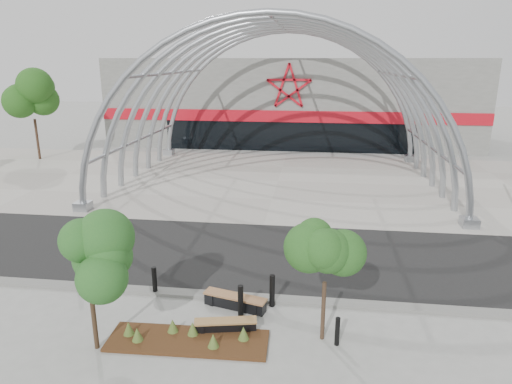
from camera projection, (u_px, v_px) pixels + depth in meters
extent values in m
plane|color=gray|center=(241.00, 295.00, 15.96)|extent=(140.00, 140.00, 0.00)
cube|color=black|center=(254.00, 254.00, 19.29)|extent=(140.00, 7.00, 0.02)
cube|color=#A8A298|center=(278.00, 181.00, 30.70)|extent=(60.00, 17.00, 0.04)
cube|color=slate|center=(240.00, 297.00, 15.70)|extent=(60.00, 0.50, 0.12)
cube|color=slate|center=(293.00, 99.00, 46.71)|extent=(34.00, 15.00, 8.00)
cube|color=black|center=(288.00, 137.00, 40.38)|extent=(22.00, 0.25, 2.60)
cube|color=red|center=(288.00, 116.00, 39.87)|extent=(34.00, 0.30, 1.00)
torus|color=#9A9EA4|center=(266.00, 219.00, 23.57)|extent=(20.36, 0.36, 20.36)
torus|color=#9A9EA4|center=(271.00, 204.00, 25.95)|extent=(20.36, 0.36, 20.36)
torus|color=#9A9EA4|center=(275.00, 192.00, 28.33)|extent=(20.36, 0.36, 20.36)
torus|color=#9A9EA4|center=(278.00, 181.00, 30.71)|extent=(20.36, 0.36, 20.36)
torus|color=#9A9EA4|center=(281.00, 173.00, 33.09)|extent=(20.36, 0.36, 20.36)
torus|color=#9A9EA4|center=(283.00, 165.00, 35.47)|extent=(20.36, 0.36, 20.36)
torus|color=#9A9EA4|center=(285.00, 158.00, 37.84)|extent=(20.36, 0.36, 20.36)
cylinder|color=#9A9EA4|center=(431.00, 147.00, 28.79)|extent=(0.20, 15.00, 0.20)
cylinder|color=#9A9EA4|center=(395.00, 74.00, 27.84)|extent=(0.20, 15.00, 0.20)
cylinder|color=#9A9EA4|center=(280.00, 24.00, 27.89)|extent=(0.20, 15.00, 0.20)
cylinder|color=#9A9EA4|center=(171.00, 73.00, 29.59)|extent=(0.20, 15.00, 0.20)
cylinder|color=#9A9EA4|center=(138.00, 140.00, 31.17)|extent=(0.20, 15.00, 0.20)
cube|color=#9A9EA4|center=(83.00, 206.00, 24.74)|extent=(0.80, 0.80, 0.50)
cube|color=#9A9EA4|center=(169.00, 152.00, 39.01)|extent=(0.80, 0.80, 0.50)
cube|color=#9A9EA4|center=(469.00, 223.00, 22.26)|extent=(0.80, 0.80, 0.50)
cube|color=#9A9EA4|center=(410.00, 159.00, 36.54)|extent=(0.80, 0.80, 0.50)
cube|color=#331B0C|center=(188.00, 341.00, 13.30)|extent=(4.72, 1.59, 0.09)
cone|color=#546C2B|center=(137.00, 334.00, 13.19)|extent=(0.32, 0.32, 0.40)
cone|color=#546C2B|center=(193.00, 328.00, 13.48)|extent=(0.32, 0.32, 0.40)
cone|color=#546C2B|center=(213.00, 340.00, 12.89)|extent=(0.32, 0.32, 0.40)
cone|color=#546C2B|center=(173.00, 325.00, 13.62)|extent=(0.32, 0.32, 0.40)
cone|color=#546C2B|center=(244.00, 333.00, 13.25)|extent=(0.32, 0.32, 0.40)
cone|color=#546C2B|center=(129.00, 328.00, 13.48)|extent=(0.32, 0.32, 0.40)
cylinder|color=black|center=(94.00, 315.00, 12.75)|extent=(0.13, 0.13, 2.14)
ellipsoid|color=#1D5122|center=(86.00, 251.00, 12.20)|extent=(1.84, 1.84, 2.34)
cylinder|color=#312217|center=(323.00, 311.00, 13.22)|extent=(0.12, 0.12, 1.84)
ellipsoid|color=#1A471A|center=(326.00, 258.00, 12.75)|extent=(1.52, 1.52, 2.01)
cube|color=black|center=(235.00, 303.00, 15.10)|extent=(2.13, 0.92, 0.36)
cube|color=black|center=(214.00, 297.00, 15.38)|extent=(0.24, 0.48, 0.42)
cube|color=black|center=(257.00, 307.00, 14.81)|extent=(0.24, 0.48, 0.42)
cube|color=#91563B|center=(235.00, 296.00, 15.03)|extent=(2.20, 1.01, 0.06)
cube|color=black|center=(226.00, 327.00, 13.77)|extent=(1.87, 0.71, 0.31)
cube|color=black|center=(203.00, 327.00, 13.72)|extent=(0.19, 0.42, 0.37)
cube|color=black|center=(248.00, 325.00, 13.81)|extent=(0.19, 0.42, 0.37)
cube|color=olive|center=(226.00, 321.00, 13.71)|extent=(1.93, 0.78, 0.06)
cylinder|color=black|center=(79.00, 277.00, 16.08)|extent=(0.17, 0.17, 1.09)
cylinder|color=black|center=(155.00, 281.00, 15.88)|extent=(0.16, 0.16, 1.03)
cylinder|color=black|center=(241.00, 302.00, 14.45)|extent=(0.18, 0.18, 1.11)
cylinder|color=black|center=(272.00, 291.00, 15.09)|extent=(0.18, 0.18, 1.13)
cylinder|color=black|center=(337.00, 331.00, 13.07)|extent=(0.14, 0.14, 0.88)
cylinder|color=black|center=(37.00, 139.00, 37.00)|extent=(0.20, 0.20, 3.30)
ellipsoid|color=#194A11|center=(32.00, 102.00, 36.15)|extent=(3.00, 3.00, 3.60)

